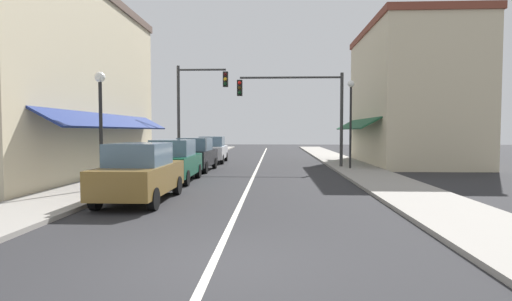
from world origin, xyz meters
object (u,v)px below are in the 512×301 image
at_px(traffic_signal_mast_arm, 303,102).
at_px(parked_car_nearest_left, 140,173).
at_px(traffic_signal_left_corner, 194,100).
at_px(street_lamp_left_near, 101,110).
at_px(parked_car_third_left, 195,155).
at_px(parked_car_far_left, 212,150).
at_px(parked_car_second_left, 174,161).
at_px(street_lamp_right_mid, 351,110).

bearing_deg(traffic_signal_mast_arm, parked_car_nearest_left, -116.91).
distance_m(parked_car_nearest_left, traffic_signal_left_corner, 12.54).
bearing_deg(street_lamp_left_near, parked_car_third_left, 76.54).
height_order(parked_car_third_left, parked_car_far_left, same).
bearing_deg(parked_car_second_left, parked_car_nearest_left, -88.75).
relative_size(parked_car_third_left, street_lamp_right_mid, 0.85).
xyz_separation_m(parked_car_second_left, parked_car_far_left, (0.02, 10.36, 0.00)).
bearing_deg(parked_car_third_left, street_lamp_left_near, -102.11).
height_order(parked_car_second_left, street_lamp_left_near, street_lamp_left_near).
bearing_deg(street_lamp_right_mid, parked_car_nearest_left, -128.88).
bearing_deg(parked_car_second_left, parked_car_third_left, 88.98).
xyz_separation_m(parked_car_nearest_left, parked_car_third_left, (-0.19, 9.39, 0.00)).
bearing_deg(street_lamp_right_mid, traffic_signal_left_corner, 167.23).
xyz_separation_m(parked_car_nearest_left, traffic_signal_mast_arm, (5.68, 11.19, 2.91)).
relative_size(parked_car_second_left, parked_car_far_left, 1.00).
bearing_deg(traffic_signal_left_corner, street_lamp_left_near, -96.70).
relative_size(parked_car_nearest_left, traffic_signal_left_corner, 0.68).
height_order(parked_car_third_left, traffic_signal_left_corner, traffic_signal_left_corner).
bearing_deg(street_lamp_right_mid, traffic_signal_mast_arm, 156.36).
height_order(parked_car_nearest_left, parked_car_second_left, same).
distance_m(parked_car_nearest_left, traffic_signal_mast_arm, 12.88).
bearing_deg(parked_car_nearest_left, street_lamp_left_near, 136.94).
bearing_deg(traffic_signal_mast_arm, street_lamp_left_near, -129.39).
relative_size(parked_car_far_left, street_lamp_right_mid, 0.85).
height_order(parked_car_far_left, traffic_signal_mast_arm, traffic_signal_mast_arm).
bearing_deg(parked_car_nearest_left, parked_car_third_left, 90.84).
bearing_deg(street_lamp_right_mid, street_lamp_left_near, -140.84).
xyz_separation_m(parked_car_second_left, street_lamp_left_near, (-1.81, -2.92, 1.99)).
relative_size(parked_car_nearest_left, parked_car_second_left, 0.99).
height_order(parked_car_nearest_left, street_lamp_right_mid, street_lamp_right_mid).
xyz_separation_m(parked_car_nearest_left, street_lamp_left_near, (-1.99, 1.84, 1.99)).
distance_m(parked_car_far_left, traffic_signal_mast_arm, 7.62).
distance_m(parked_car_second_left, parked_car_third_left, 4.63).
distance_m(parked_car_nearest_left, parked_car_third_left, 9.39).
distance_m(parked_car_nearest_left, street_lamp_left_near, 3.37).
bearing_deg(street_lamp_right_mid, parked_car_third_left, -175.10).
distance_m(parked_car_second_left, street_lamp_right_mid, 10.18).
bearing_deg(parked_car_far_left, parked_car_second_left, -91.79).
distance_m(parked_car_second_left, street_lamp_left_near, 3.97).
distance_m(traffic_signal_mast_arm, street_lamp_right_mid, 2.75).
xyz_separation_m(traffic_signal_mast_arm, street_lamp_left_near, (-7.67, -9.34, -0.92)).
xyz_separation_m(traffic_signal_left_corner, street_lamp_right_mid, (8.93, -2.02, -0.70)).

